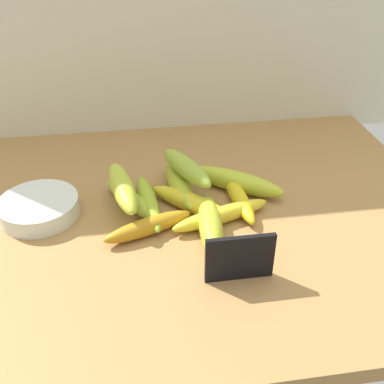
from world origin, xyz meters
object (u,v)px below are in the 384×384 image
banana_0 (190,202)px  banana_6 (179,184)px  banana_7 (131,199)px  banana_10 (186,168)px  fruit_bowl (39,208)px  banana_3 (210,225)px  banana_9 (122,187)px  banana_8 (221,215)px  banana_4 (149,203)px  banana_5 (148,226)px  banana_1 (235,181)px  banana_2 (239,197)px  chalkboard_sign (240,259)px

banana_0 → banana_6: bearing=102.0°
banana_7 → banana_10: bearing=14.0°
fruit_bowl → banana_3: (31.12, -10.60, 0.38)cm
fruit_bowl → banana_10: size_ratio=0.92×
banana_9 → banana_7: bearing=44.2°
banana_7 → banana_8: size_ratio=0.85×
banana_4 → banana_10: (8.04, 4.44, 4.55)cm
banana_10 → banana_5: bearing=-126.1°
banana_1 → banana_7: size_ratio=1.21×
banana_2 → banana_10: 11.86cm
banana_6 → banana_3: bearing=-74.9°
banana_6 → banana_5: bearing=-120.4°
banana_4 → banana_5: size_ratio=1.10×
banana_3 → banana_5: banana_3 is taller
banana_2 → banana_10: banana_10 is taller
chalkboard_sign → banana_1: chalkboard_sign is taller
chalkboard_sign → banana_1: size_ratio=0.53×
banana_1 → banana_5: (-18.71, -11.66, -0.54)cm
fruit_bowl → banana_0: (28.60, -2.61, 0.11)cm
banana_1 → banana_7: bearing=-172.9°
fruit_bowl → banana_2: fruit_bowl is taller
banana_3 → banana_9: (-15.11, 9.56, 3.30)cm
banana_8 → banana_10: size_ratio=1.23×
banana_8 → banana_3: bearing=-128.7°
banana_6 → banana_8: 12.58cm
banana_5 → banana_8: same height
banana_0 → banana_5: (-8.46, -6.12, -0.22)cm
banana_1 → banana_9: 23.41cm
fruit_bowl → banana_9: banana_9 is taller
banana_10 → chalkboard_sign: bearing=-79.1°
fruit_bowl → banana_7: bearing=0.8°
banana_2 → banana_7: bearing=173.6°
banana_8 → banana_5: bearing=-174.0°
fruit_bowl → banana_0: size_ratio=0.85×
banana_6 → banana_7: (-9.99, -3.26, -0.44)cm
banana_9 → banana_1: bearing=9.9°
chalkboard_sign → fruit_bowl: 40.28cm
banana_10 → banana_0: bearing=-91.4°
banana_0 → banana_8: banana_0 is taller
banana_8 → banana_9: (-17.75, 6.26, 3.79)cm
banana_4 → banana_5: bearing=-94.4°
banana_6 → chalkboard_sign: bearing=-76.2°
banana_7 → banana_8: bearing=-24.6°
banana_0 → banana_1: size_ratio=0.86×
banana_0 → banana_10: 7.17cm
chalkboard_sign → banana_1: (5.25, 25.04, -1.69)cm
chalkboard_sign → banana_9: bearing=129.8°
banana_2 → banana_9: banana_9 is taller
banana_0 → banana_2: size_ratio=1.01×
banana_2 → banana_6: bearing=153.1°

